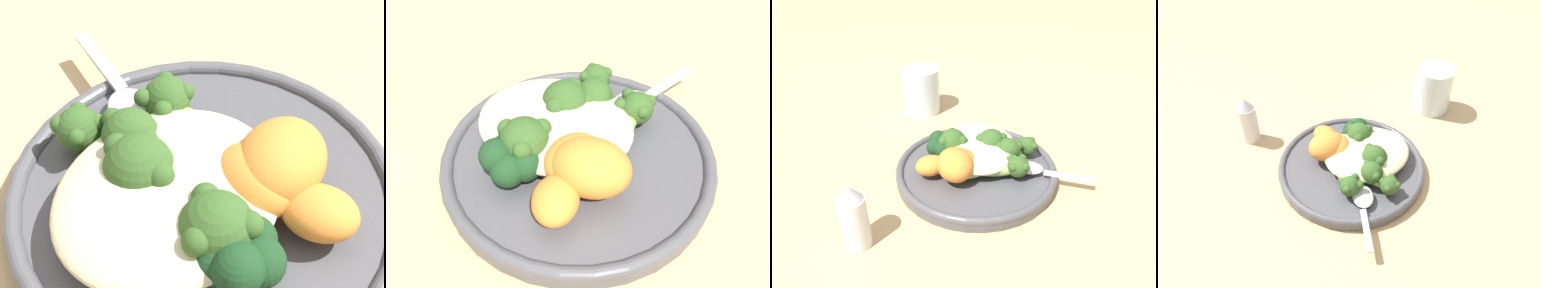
# 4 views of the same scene
# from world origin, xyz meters

# --- Properties ---
(ground_plane) EXTENTS (4.00, 4.00, 0.00)m
(ground_plane) POSITION_xyz_m (0.00, 0.00, 0.00)
(ground_plane) COLOR tan
(plate) EXTENTS (0.25, 0.25, 0.02)m
(plate) POSITION_xyz_m (-0.02, -0.02, 0.01)
(plate) COLOR #4C4C51
(plate) RESTS_ON ground_plane
(quinoa_mound) EXTENTS (0.15, 0.13, 0.03)m
(quinoa_mound) POSITION_xyz_m (-0.05, -0.01, 0.04)
(quinoa_mound) COLOR beige
(quinoa_mound) RESTS_ON plate
(broccoli_stalk_0) EXTENTS (0.03, 0.10, 0.03)m
(broccoli_stalk_0) POSITION_xyz_m (0.01, 0.02, 0.04)
(broccoli_stalk_0) COLOR #8EB25B
(broccoli_stalk_0) RESTS_ON plate
(broccoli_stalk_1) EXTENTS (0.08, 0.11, 0.03)m
(broccoli_stalk_1) POSITION_xyz_m (-0.03, 0.05, 0.03)
(broccoli_stalk_1) COLOR #8EB25B
(broccoli_stalk_1) RESTS_ON plate
(broccoli_stalk_2) EXTENTS (0.08, 0.10, 0.04)m
(broccoli_stalk_2) POSITION_xyz_m (-0.02, 0.02, 0.04)
(broccoli_stalk_2) COLOR #8EB25B
(broccoli_stalk_2) RESTS_ON plate
(broccoli_stalk_3) EXTENTS (0.09, 0.07, 0.04)m
(broccoli_stalk_3) POSITION_xyz_m (-0.04, 0.01, 0.04)
(broccoli_stalk_3) COLOR #8EB25B
(broccoli_stalk_3) RESTS_ON plate
(broccoli_stalk_4) EXTENTS (0.08, 0.05, 0.03)m
(broccoli_stalk_4) POSITION_xyz_m (-0.03, -0.00, 0.03)
(broccoli_stalk_4) COLOR #8EB25B
(broccoli_stalk_4) RESTS_ON plate
(broccoli_stalk_5) EXTENTS (0.08, 0.04, 0.03)m
(broccoli_stalk_5) POSITION_xyz_m (-0.04, -0.03, 0.03)
(broccoli_stalk_5) COLOR #8EB25B
(broccoli_stalk_5) RESTS_ON plate
(broccoli_stalk_6) EXTENTS (0.09, 0.06, 0.04)m
(broccoli_stalk_6) POSITION_xyz_m (-0.05, -0.05, 0.04)
(broccoli_stalk_6) COLOR #8EB25B
(broccoli_stalk_6) RESTS_ON plate
(sweet_potato_chunk_0) EXTENTS (0.08, 0.07, 0.04)m
(sweet_potato_chunk_0) POSITION_xyz_m (0.00, -0.05, 0.04)
(sweet_potato_chunk_0) COLOR orange
(sweet_potato_chunk_0) RESTS_ON plate
(sweet_potato_chunk_1) EXTENTS (0.05, 0.06, 0.03)m
(sweet_potato_chunk_1) POSITION_xyz_m (0.00, -0.09, 0.04)
(sweet_potato_chunk_1) COLOR orange
(sweet_potato_chunk_1) RESTS_ON plate
(sweet_potato_chunk_2) EXTENTS (0.06, 0.06, 0.04)m
(sweet_potato_chunk_2) POSITION_xyz_m (-0.01, -0.05, 0.04)
(sweet_potato_chunk_2) COLOR orange
(sweet_potato_chunk_2) RESTS_ON plate
(sweet_potato_chunk_3) EXTENTS (0.07, 0.06, 0.04)m
(sweet_potato_chunk_3) POSITION_xyz_m (0.01, -0.05, 0.04)
(sweet_potato_chunk_3) COLOR orange
(sweet_potato_chunk_3) RESTS_ON plate
(kale_tuft) EXTENTS (0.05, 0.05, 0.04)m
(kale_tuft) POSITION_xyz_m (-0.05, -0.07, 0.04)
(kale_tuft) COLOR #193D1E
(kale_tuft) RESTS_ON plate
(spoon) EXTENTS (0.06, 0.12, 0.01)m
(spoon) POSITION_xyz_m (0.01, 0.07, 0.03)
(spoon) COLOR silver
(spoon) RESTS_ON plate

